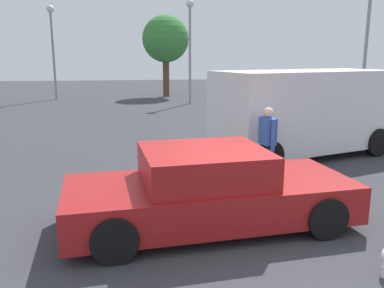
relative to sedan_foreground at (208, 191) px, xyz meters
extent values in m
plane|color=#38383D|center=(0.32, -0.16, -0.58)|extent=(80.00, 80.00, 0.00)
cube|color=maroon|center=(0.02, 0.00, -0.13)|extent=(4.64, 2.25, 0.58)
cube|color=maroon|center=(-0.07, -0.01, 0.42)|extent=(2.04, 1.85, 0.52)
cube|color=slate|center=(0.81, 0.08, 0.42)|extent=(0.21, 1.55, 0.44)
cube|color=slate|center=(-0.96, -0.09, 0.42)|extent=(0.21, 1.55, 0.44)
cylinder|color=black|center=(1.48, 1.01, -0.26)|extent=(0.66, 0.28, 0.64)
cylinder|color=black|center=(1.64, -0.71, -0.26)|extent=(0.66, 0.28, 0.64)
cylinder|color=black|center=(-1.59, 0.72, -0.26)|extent=(0.66, 0.28, 0.64)
cylinder|color=black|center=(-1.43, -1.00, -0.26)|extent=(0.66, 0.28, 0.64)
cylinder|color=white|center=(1.85, -1.85, -0.51)|extent=(0.06, 0.06, 0.15)
cube|color=white|center=(3.36, 4.23, 0.67)|extent=(5.18, 3.36, 2.07)
cube|color=slate|center=(1.11, 3.51, 1.13)|extent=(0.56, 1.63, 0.83)
cylinder|color=black|center=(1.93, 2.78, -0.20)|extent=(0.80, 0.47, 0.76)
cylinder|color=black|center=(1.36, 4.58, -0.20)|extent=(0.80, 0.47, 0.76)
cylinder|color=black|center=(5.37, 3.87, -0.20)|extent=(0.80, 0.47, 0.76)
cylinder|color=black|center=(4.79, 5.68, -0.20)|extent=(0.80, 0.47, 0.76)
cylinder|color=black|center=(1.69, 2.07, -0.18)|extent=(0.13, 0.13, 0.81)
cylinder|color=black|center=(1.66, 2.24, -0.18)|extent=(0.13, 0.13, 0.81)
cube|color=#3359B2|center=(1.68, 2.15, 0.52)|extent=(0.30, 0.43, 0.58)
cylinder|color=#3359B2|center=(1.72, 1.92, 0.47)|extent=(0.09, 0.09, 0.68)
cylinder|color=#3359B2|center=(1.64, 2.39, 0.47)|extent=(0.09, 0.09, 0.68)
sphere|color=beige|center=(1.68, 2.15, 0.91)|extent=(0.22, 0.22, 0.22)
cylinder|color=gray|center=(-5.92, 19.95, 2.05)|extent=(0.14, 0.14, 5.26)
sphere|color=silver|center=(-5.92, 19.95, 4.81)|extent=(0.44, 0.44, 0.44)
cylinder|color=gray|center=(8.54, 10.08, 2.66)|extent=(0.14, 0.14, 6.48)
cylinder|color=gray|center=(2.01, 16.66, 2.07)|extent=(0.14, 0.14, 5.30)
sphere|color=silver|center=(2.01, 16.66, 4.85)|extent=(0.44, 0.44, 0.44)
cylinder|color=brown|center=(1.00, 20.88, 0.72)|extent=(0.42, 0.42, 2.61)
sphere|color=#387F38|center=(1.00, 20.88, 3.16)|extent=(3.03, 3.03, 3.03)
camera|label=1|loc=(-1.11, -5.94, 2.09)|focal=37.49mm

